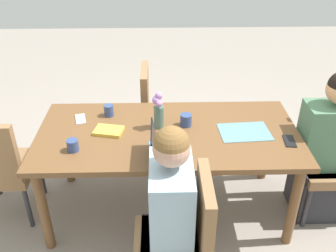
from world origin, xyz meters
The scene contains 17 objects.
ground_plane centered at (0.00, 0.00, 0.00)m, with size 10.00×10.00×0.00m, color gray.
dining_table centered at (0.00, 0.00, 0.65)m, with size 1.88×0.92×0.73m.
chair_near_left_near centered at (0.07, -0.77, 0.50)m, with size 0.44×0.44×0.90m.
person_near_left_near centered at (0.00, -0.71, 0.53)m, with size 0.36×0.40×1.19m.
chair_head_right_left_mid centered at (1.23, 0.04, 0.50)m, with size 0.44×0.44×0.90m.
person_head_right_left_mid centered at (1.17, -0.04, 0.53)m, with size 0.40×0.36×1.19m.
chair_far_left_far centered at (-0.07, 0.76, 0.50)m, with size 0.44×0.44×0.90m.
flower_vase centered at (-0.07, 0.07, 0.88)m, with size 0.08×0.09×0.29m.
placemat_near_left_near centered at (0.00, -0.30, 0.73)m, with size 0.36×0.26×0.00m, color slate.
placemat_head_right_left_mid centered at (0.55, -0.02, 0.73)m, with size 0.36×0.26×0.00m, color slate.
laptop_near_left_near centered at (-0.03, -0.32, 0.77)m, with size 0.22×0.32×0.21m.
coffee_mug_near_left centered at (-0.45, 0.25, 0.77)m, with size 0.07×0.07×0.09m, color #33477A.
coffee_mug_near_right centered at (0.13, 0.09, 0.78)m, with size 0.09×0.09×0.09m, color #33477A.
coffee_mug_centre_left centered at (-0.64, -0.22, 0.77)m, with size 0.08×0.08×0.08m, color #33477A.
book_red_cover centered at (-0.43, 0.01, 0.74)m, with size 0.20×0.14×0.02m, color gold.
phone_black centered at (0.84, -0.15, 0.73)m, with size 0.15×0.07×0.01m, color black.
phone_silver centered at (-0.66, 0.20, 0.73)m, with size 0.15×0.07×0.01m, color silver.
Camera 1 is at (-0.06, -2.31, 2.18)m, focal length 40.44 mm.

